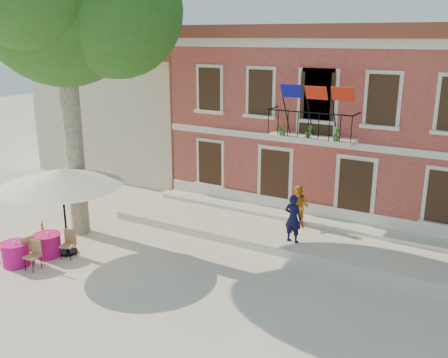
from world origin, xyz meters
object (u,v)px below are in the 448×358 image
patio_umbrella (61,178)px  pedestrian_navy (293,218)px  cafe_table_1 (16,253)px  pedestrian_orange (299,206)px  plane_tree_west (62,4)px  cafe_table_0 (48,244)px

patio_umbrella → pedestrian_navy: patio_umbrella is taller
pedestrian_navy → cafe_table_1: pedestrian_navy is taller
pedestrian_orange → cafe_table_1: (-6.81, -7.01, -0.66)m
patio_umbrella → pedestrian_orange: (6.07, 5.53, -1.59)m
cafe_table_1 → pedestrian_navy: bearing=37.9°
patio_umbrella → cafe_table_1: 2.79m
plane_tree_west → patio_umbrella: plane_tree_west is taller
cafe_table_0 → cafe_table_1: bearing=-108.4°
plane_tree_west → cafe_table_1: 8.27m
patio_umbrella → pedestrian_navy: (6.44, 4.10, -1.52)m
patio_umbrella → pedestrian_orange: 8.36m
cafe_table_1 → patio_umbrella: bearing=63.6°
patio_umbrella → pedestrian_navy: 7.78m
pedestrian_orange → cafe_table_0: (-6.48, -6.00, -0.65)m
cafe_table_1 → cafe_table_0: bearing=71.6°
patio_umbrella → pedestrian_orange: bearing=42.3°
pedestrian_navy → plane_tree_west: bearing=23.7°
patio_umbrella → plane_tree_west: bearing=122.8°
pedestrian_navy → cafe_table_1: (-7.17, -5.58, -0.72)m
patio_umbrella → pedestrian_navy: bearing=32.5°
plane_tree_west → pedestrian_orange: 10.73m
pedestrian_navy → cafe_table_0: 8.26m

